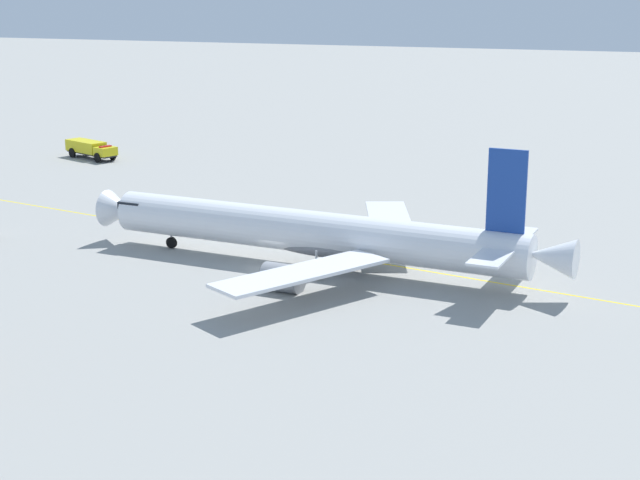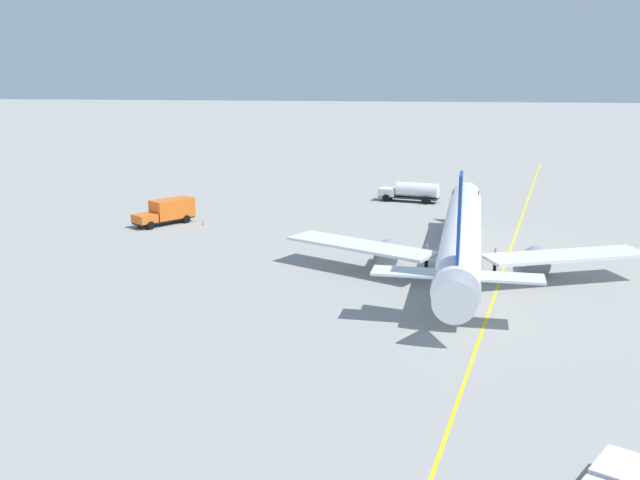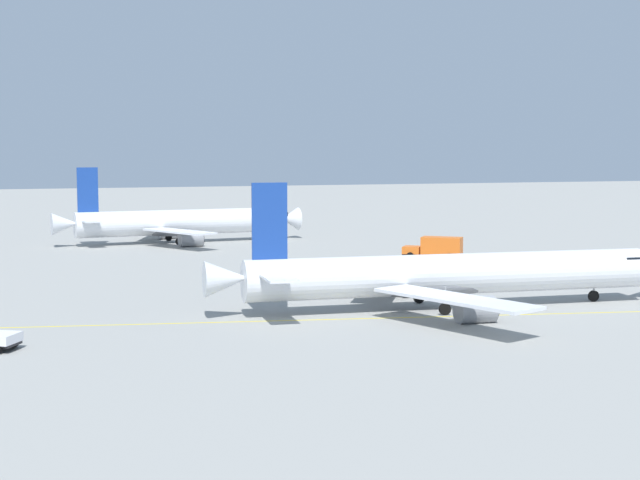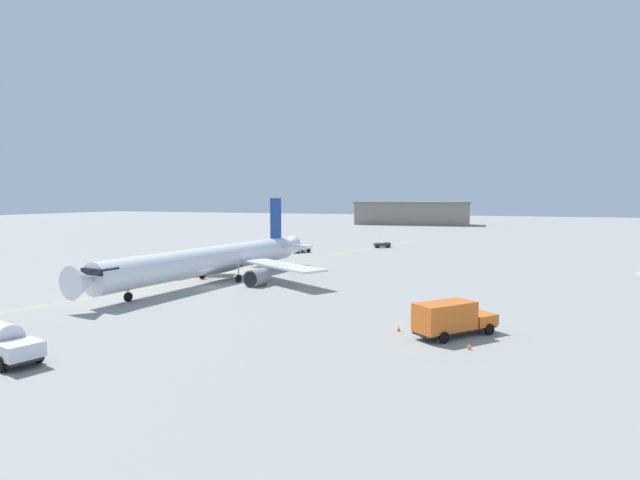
% 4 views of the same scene
% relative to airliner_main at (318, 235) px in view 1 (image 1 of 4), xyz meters
% --- Properties ---
extents(ground_plane, '(600.00, 600.00, 0.00)m').
position_rel_airliner_main_xyz_m(ground_plane, '(3.97, 2.18, -3.06)').
color(ground_plane, gray).
extents(airliner_main, '(45.97, 34.91, 12.11)m').
position_rel_airliner_main_xyz_m(airliner_main, '(0.00, 0.00, 0.00)').
color(airliner_main, white).
rests_on(airliner_main, ground_plane).
extents(fire_tender_truck, '(9.58, 5.91, 2.50)m').
position_rel_airliner_main_xyz_m(fire_tender_truck, '(50.17, -41.23, -1.53)').
color(fire_tender_truck, '#232326').
rests_on(fire_tender_truck, ground_plane).
extents(taxiway_centreline, '(161.13, 33.96, 0.01)m').
position_rel_airliner_main_xyz_m(taxiway_centreline, '(0.22, -4.32, -3.05)').
color(taxiway_centreline, yellow).
rests_on(taxiway_centreline, ground_plane).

